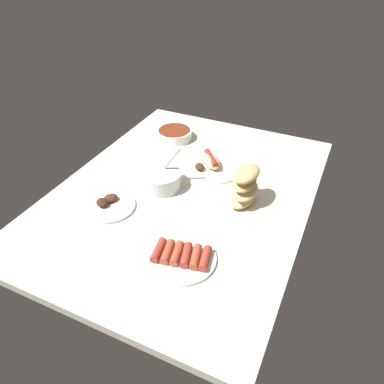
{
  "coord_description": "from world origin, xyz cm",
  "views": [
    {
      "loc": [
        -99.31,
        -49.27,
        81.73
      ],
      "look_at": [
        -3.27,
        -4.66,
        3.0
      ],
      "focal_mm": 34.48,
      "sensor_mm": 36.0,
      "label": 1
    }
  ],
  "objects_px": {
    "bowl_chili": "(174,134)",
    "bowl_coleslaw": "(161,179)",
    "plate_grilled_meat": "(108,205)",
    "plate_sausages": "(182,257)",
    "plate_hotdog_assembled": "(211,164)",
    "bread_stack": "(245,186)"
  },
  "relations": [
    {
      "from": "plate_hotdog_assembled",
      "to": "bread_stack",
      "type": "height_order",
      "value": "bread_stack"
    },
    {
      "from": "plate_hotdog_assembled",
      "to": "plate_sausages",
      "type": "xyz_separation_m",
      "value": [
        -0.5,
        -0.12,
        -0.0
      ]
    },
    {
      "from": "plate_grilled_meat",
      "to": "plate_hotdog_assembled",
      "type": "bearing_deg",
      "value": -30.4
    },
    {
      "from": "bowl_chili",
      "to": "plate_hotdog_assembled",
      "type": "bearing_deg",
      "value": -122.88
    },
    {
      "from": "plate_grilled_meat",
      "to": "bread_stack",
      "type": "relative_size",
      "value": 1.3
    },
    {
      "from": "plate_grilled_meat",
      "to": "bowl_chili",
      "type": "xyz_separation_m",
      "value": [
        0.55,
        0.02,
        0.02
      ]
    },
    {
      "from": "plate_hotdog_assembled",
      "to": "bowl_chili",
      "type": "height_order",
      "value": "plate_hotdog_assembled"
    },
    {
      "from": "bread_stack",
      "to": "bowl_chili",
      "type": "bearing_deg",
      "value": 53.83
    },
    {
      "from": "bowl_coleslaw",
      "to": "plate_grilled_meat",
      "type": "bearing_deg",
      "value": 148.99
    },
    {
      "from": "plate_sausages",
      "to": "bowl_coleslaw",
      "type": "relative_size",
      "value": 1.29
    },
    {
      "from": "bowl_coleslaw",
      "to": "plate_hotdog_assembled",
      "type": "bearing_deg",
      "value": -29.83
    },
    {
      "from": "plate_grilled_meat",
      "to": "bowl_chili",
      "type": "distance_m",
      "value": 0.55
    },
    {
      "from": "plate_sausages",
      "to": "bowl_chili",
      "type": "height_order",
      "value": "bowl_chili"
    },
    {
      "from": "plate_grilled_meat",
      "to": "bowl_chili",
      "type": "height_order",
      "value": "bowl_chili"
    },
    {
      "from": "bowl_chili",
      "to": "bread_stack",
      "type": "bearing_deg",
      "value": -126.17
    },
    {
      "from": "plate_sausages",
      "to": "bread_stack",
      "type": "xyz_separation_m",
      "value": [
        0.34,
        -0.08,
        0.06
      ]
    },
    {
      "from": "bowl_coleslaw",
      "to": "bowl_chili",
      "type": "height_order",
      "value": "bowl_coleslaw"
    },
    {
      "from": "bowl_chili",
      "to": "plate_sausages",
      "type": "bearing_deg",
      "value": -151.3
    },
    {
      "from": "bowl_chili",
      "to": "bowl_coleslaw",
      "type": "bearing_deg",
      "value": -160.25
    },
    {
      "from": "plate_sausages",
      "to": "bowl_chili",
      "type": "bearing_deg",
      "value": 28.7
    },
    {
      "from": "bread_stack",
      "to": "plate_grilled_meat",
      "type": "bearing_deg",
      "value": 117.84
    },
    {
      "from": "plate_hotdog_assembled",
      "to": "bread_stack",
      "type": "bearing_deg",
      "value": -129.94
    }
  ]
}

